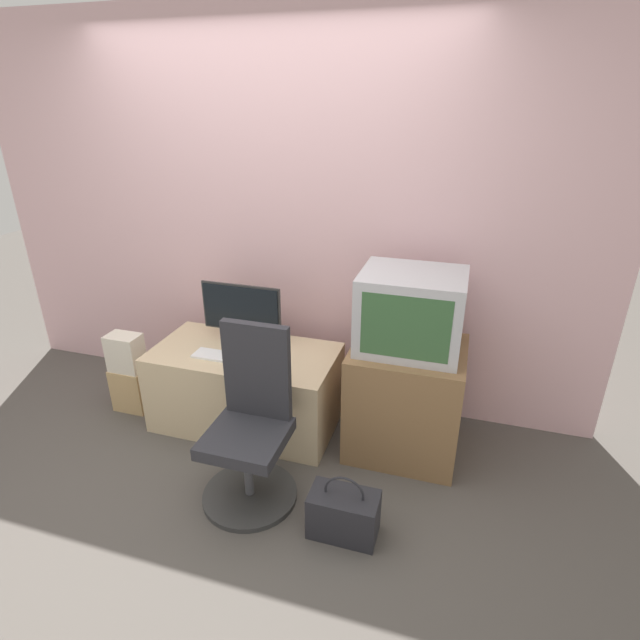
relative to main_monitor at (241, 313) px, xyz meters
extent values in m
plane|color=#4C4742|center=(0.12, -0.95, -0.75)|extent=(12.00, 12.00, 0.00)
cube|color=beige|center=(0.12, 0.37, 0.55)|extent=(4.40, 0.05, 2.60)
cube|color=#CCB289|center=(0.06, -0.13, -0.48)|extent=(1.20, 0.63, 0.54)
cube|color=olive|center=(1.12, -0.08, -0.40)|extent=(0.67, 0.60, 0.70)
cylinder|color=#2D2D2D|center=(0.00, 0.00, -0.20)|extent=(0.19, 0.19, 0.02)
cylinder|color=#2D2D2D|center=(0.00, 0.00, -0.15)|extent=(0.08, 0.08, 0.07)
cube|color=#2D2D2D|center=(0.00, 0.00, 0.03)|extent=(0.55, 0.01, 0.33)
cube|color=black|center=(0.00, 0.00, 0.03)|extent=(0.52, 0.02, 0.30)
cube|color=white|center=(-0.03, -0.25, -0.20)|extent=(0.38, 0.13, 0.01)
ellipsoid|color=#4C4C51|center=(0.20, -0.25, -0.19)|extent=(0.05, 0.04, 0.03)
cube|color=#B7B7BC|center=(1.11, -0.07, 0.18)|extent=(0.58, 0.48, 0.46)
cube|color=#335B33|center=(1.11, -0.31, 0.18)|extent=(0.48, 0.01, 0.36)
cylinder|color=#333333|center=(0.37, -0.79, -0.74)|extent=(0.53, 0.53, 0.03)
cylinder|color=#4C4C51|center=(0.37, -0.79, -0.55)|extent=(0.05, 0.05, 0.34)
cube|color=#28282D|center=(0.37, -0.79, -0.35)|extent=(0.42, 0.42, 0.07)
cube|color=#28282D|center=(0.37, -0.61, -0.04)|extent=(0.38, 0.05, 0.55)
cube|color=tan|center=(-0.79, -0.22, -0.59)|extent=(0.25, 0.17, 0.32)
cube|color=beige|center=(-0.79, -0.22, -0.30)|extent=(0.23, 0.15, 0.26)
cube|color=#232328|center=(0.94, -0.88, -0.63)|extent=(0.35, 0.20, 0.25)
torus|color=#232328|center=(0.94, -0.88, -0.49)|extent=(0.20, 0.01, 0.20)
camera|label=1|loc=(1.38, -2.73, 1.31)|focal=28.00mm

